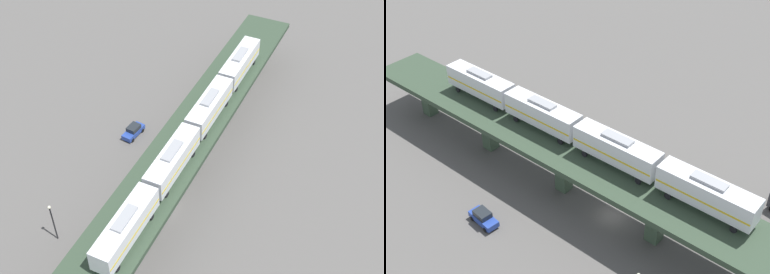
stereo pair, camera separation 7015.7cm
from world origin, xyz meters
The scene contains 5 objects.
ground_plane centered at (0.00, 0.00, 0.00)m, with size 400.00×400.00×0.00m, color #514F4C.
elevated_viaduct centered at (-0.03, -0.17, 6.29)m, with size 24.04×92.08×7.31m.
subway_train centered at (-2.60, -6.76, 9.85)m, with size 11.29×49.54×4.45m.
street_car_blue centered at (9.57, -13.97, 0.94)m, with size 2.94×4.73×1.89m.
street_lamp centered at (12.62, 9.14, 4.11)m, with size 0.44×0.44×6.94m.
Camera 1 is at (-17.35, 48.15, 61.12)m, focal length 50.00 mm.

